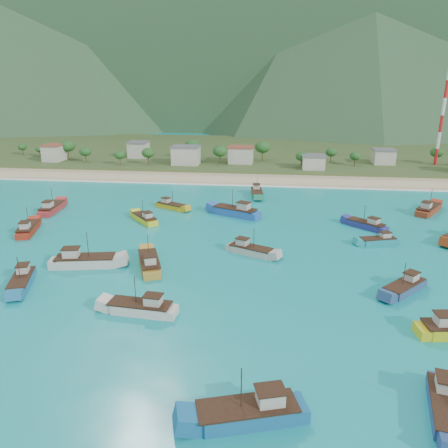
# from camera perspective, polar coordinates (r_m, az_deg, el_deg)

# --- Properties ---
(ground) EXTENTS (600.00, 600.00, 0.00)m
(ground) POSITION_cam_1_polar(r_m,az_deg,el_deg) (83.02, 3.40, -6.03)
(ground) COLOR #0D8390
(ground) RESTS_ON ground
(beach) EXTENTS (400.00, 18.00, 1.20)m
(beach) POSITION_cam_1_polar(r_m,az_deg,el_deg) (158.33, 5.22, 5.76)
(beach) COLOR beige
(beach) RESTS_ON ground
(land) EXTENTS (400.00, 110.00, 2.40)m
(land) POSITION_cam_1_polar(r_m,az_deg,el_deg) (218.28, 5.76, 9.20)
(land) COLOR #385123
(land) RESTS_ON ground
(surf_line) EXTENTS (400.00, 2.50, 0.08)m
(surf_line) POSITION_cam_1_polar(r_m,az_deg,el_deg) (149.08, 5.10, 4.98)
(surf_line) COLOR white
(surf_line) RESTS_ON ground
(mountains) EXTENTS (1520.00, 440.00, 260.00)m
(mountains) POSITION_cam_1_polar(r_m,az_deg,el_deg) (485.36, 4.64, 26.85)
(mountains) COLOR slate
(mountains) RESTS_ON ground
(village) EXTENTS (207.65, 26.28, 6.94)m
(village) POSITION_cam_1_polar(r_m,az_deg,el_deg) (180.43, 6.54, 8.75)
(village) COLOR beige
(village) RESTS_ON ground
(vegetation) EXTENTS (273.57, 26.28, 9.15)m
(vegetation) POSITION_cam_1_polar(r_m,az_deg,el_deg) (181.57, 4.91, 9.10)
(vegetation) COLOR #235623
(vegetation) RESTS_ON ground
(radio_tower) EXTENTS (1.20, 1.20, 38.99)m
(radio_tower) POSITION_cam_1_polar(r_m,az_deg,el_deg) (194.73, 26.63, 12.58)
(radio_tower) COLOR red
(radio_tower) RESTS_ON ground
(boat_2) EXTENTS (7.25, 11.82, 6.72)m
(boat_2) POSITION_cam_1_polar(r_m,az_deg,el_deg) (84.81, -9.71, -5.12)
(boat_2) COLOR #B0802A
(boat_2) RESTS_ON ground
(boat_3) EXTENTS (4.39, 11.84, 6.85)m
(boat_3) POSITION_cam_1_polar(r_m,az_deg,el_deg) (127.86, -21.54, 1.89)
(boat_3) COLOR #AD2B2B
(boat_3) RESTS_ON ground
(boat_5) EXTENTS (9.02, 9.24, 5.89)m
(boat_5) POSITION_cam_1_polar(r_m,az_deg,el_deg) (80.77, 22.52, -7.69)
(boat_5) COLOR navy
(boat_5) RESTS_ON ground
(boat_6) EXTENTS (9.51, 8.88, 5.94)m
(boat_6) POSITION_cam_1_polar(r_m,az_deg,el_deg) (111.20, 18.09, -0.16)
(boat_6) COLOR navy
(boat_6) RESTS_ON ground
(boat_7) EXTENTS (11.06, 4.15, 6.39)m
(boat_7) POSITION_cam_1_polar(r_m,az_deg,el_deg) (69.42, -10.72, -10.80)
(boat_7) COLOR beige
(boat_7) RESTS_ON ground
(boat_9) EXTENTS (5.91, 11.19, 6.34)m
(boat_9) POSITION_cam_1_polar(r_m,az_deg,el_deg) (112.49, -24.20, -0.64)
(boat_9) COLOR #A32716
(boat_9) RESTS_ON ground
(boat_11) EXTENTS (12.46, 6.88, 7.06)m
(boat_11) POSITION_cam_1_polar(r_m,az_deg,el_deg) (49.97, 3.35, -23.48)
(boat_11) COLOR #155E90
(boat_11) RESTS_ON ground
(boat_14) EXTENTS (4.38, 11.02, 6.34)m
(boat_14) POSITION_cam_1_polar(r_m,az_deg,el_deg) (135.95, 4.29, 4.02)
(boat_14) COLOR #1E7D58
(boat_14) RESTS_ON ground
(boat_15) EXTENTS (8.70, 9.34, 5.83)m
(boat_15) POSITION_cam_1_polar(r_m,az_deg,el_deg) (112.32, -10.33, 0.64)
(boat_15) COLOR yellow
(boat_15) RESTS_ON ground
(boat_16) EXTENTS (8.92, 4.95, 5.06)m
(boat_16) POSITION_cam_1_polar(r_m,az_deg,el_deg) (101.68, 19.52, -2.12)
(boat_16) COLOR teal
(boat_16) RESTS_ON ground
(boat_18) EXTENTS (13.46, 9.02, 7.72)m
(boat_18) POSITION_cam_1_polar(r_m,az_deg,el_deg) (115.37, 1.55, 1.59)
(boat_18) COLOR #2357AE
(boat_18) RESTS_ON ground
(boat_19) EXTENTS (5.35, 11.08, 6.30)m
(boat_19) POSITION_cam_1_polar(r_m,az_deg,el_deg) (56.05, 27.01, -20.61)
(boat_19) COLOR navy
(boat_19) RESTS_ON ground
(boat_20) EXTENTS (10.43, 6.94, 5.97)m
(boat_20) POSITION_cam_1_polar(r_m,az_deg,el_deg) (90.35, 3.44, -3.48)
(boat_20) COLOR #B4AEA4
(boat_20) RESTS_ON ground
(boat_21) EXTENTS (9.70, 6.80, 5.59)m
(boat_21) POSITION_cam_1_polar(r_m,az_deg,el_deg) (122.82, -6.95, 2.31)
(boat_21) COLOR gold
(boat_21) RESTS_ON ground
(boat_22) EXTENTS (6.20, 10.62, 6.03)m
(boat_22) POSITION_cam_1_polar(r_m,az_deg,el_deg) (84.63, -24.88, -6.80)
(boat_22) COLOR teal
(boat_22) RESTS_ON ground
(boat_25) EXTENTS (9.38, 11.62, 6.90)m
(boat_25) POSITION_cam_1_polar(r_m,az_deg,el_deg) (130.06, 25.12, 1.70)
(boat_25) COLOR maroon
(boat_25) RESTS_ON ground
(boat_28) EXTENTS (12.93, 5.91, 7.36)m
(boat_28) POSITION_cam_1_polar(r_m,az_deg,el_deg) (88.37, -17.79, -4.71)
(boat_28) COLOR beige
(boat_28) RESTS_ON ground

